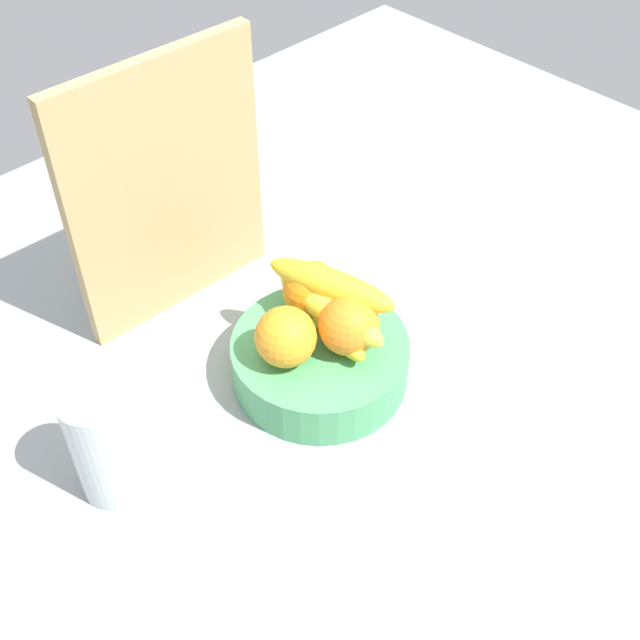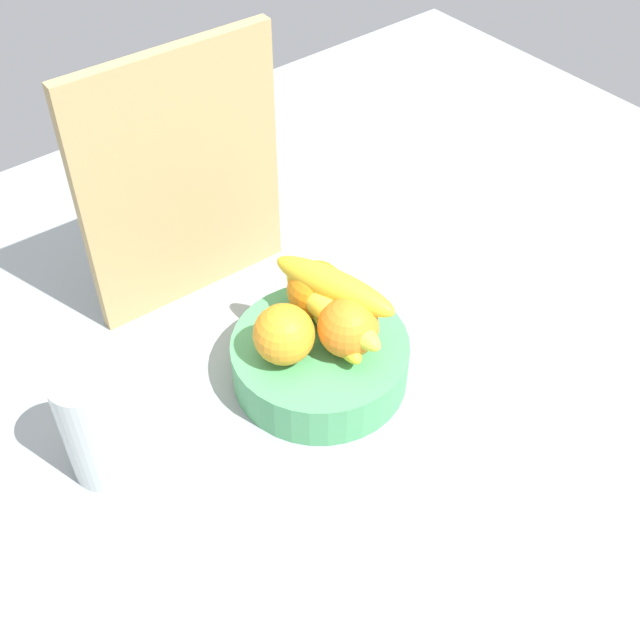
# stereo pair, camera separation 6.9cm
# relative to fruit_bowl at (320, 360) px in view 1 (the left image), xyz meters

# --- Properties ---
(ground_plane) EXTENTS (1.80, 1.40, 0.03)m
(ground_plane) POSITION_rel_fruit_bowl_xyz_m (-0.02, -0.01, -0.05)
(ground_plane) COLOR gray
(fruit_bowl) EXTENTS (0.22, 0.22, 0.06)m
(fruit_bowl) POSITION_rel_fruit_bowl_xyz_m (0.00, 0.00, 0.00)
(fruit_bowl) COLOR #499A5F
(fruit_bowl) RESTS_ON ground_plane
(orange_front_left) EXTENTS (0.07, 0.07, 0.07)m
(orange_front_left) POSITION_rel_fruit_bowl_xyz_m (-0.05, 0.01, 0.07)
(orange_front_left) COLOR orange
(orange_front_left) RESTS_ON fruit_bowl
(orange_front_right) EXTENTS (0.07, 0.07, 0.07)m
(orange_front_right) POSITION_rel_fruit_bowl_xyz_m (0.02, -0.03, 0.07)
(orange_front_right) COLOR orange
(orange_front_right) RESTS_ON fruit_bowl
(orange_center) EXTENTS (0.07, 0.07, 0.07)m
(orange_center) POSITION_rel_fruit_bowl_xyz_m (0.03, 0.05, 0.07)
(orange_center) COLOR orange
(orange_center) RESTS_ON fruit_bowl
(banana_bunch) EXTENTS (0.09, 0.19, 0.08)m
(banana_bunch) POSITION_rel_fruit_bowl_xyz_m (0.03, 0.01, 0.07)
(banana_bunch) COLOR yellow
(banana_bunch) RESTS_ON fruit_bowl
(cutting_board) EXTENTS (0.28, 0.03, 0.36)m
(cutting_board) POSITION_rel_fruit_bowl_xyz_m (-0.03, 0.24, 0.15)
(cutting_board) COLOR tan
(cutting_board) RESTS_ON ground_plane
(thermos_tumbler) EXTENTS (0.07, 0.07, 0.15)m
(thermos_tumbler) POSITION_rel_fruit_bowl_xyz_m (-0.28, 0.05, 0.05)
(thermos_tumbler) COLOR #B3BBBC
(thermos_tumbler) RESTS_ON ground_plane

